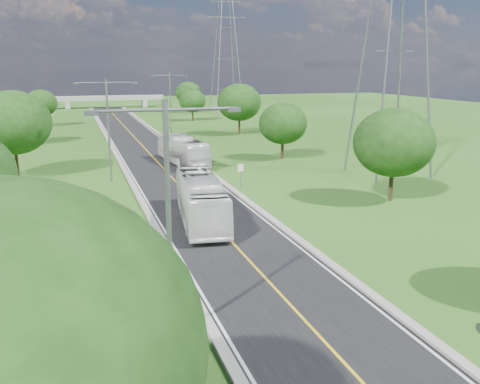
% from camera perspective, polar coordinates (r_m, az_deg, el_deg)
% --- Properties ---
extents(ground, '(260.00, 260.00, 0.00)m').
position_cam_1_polar(ground, '(69.67, -9.55, 3.95)').
color(ground, '#254814').
rests_on(ground, ground).
extents(road, '(8.00, 150.00, 0.06)m').
position_cam_1_polar(road, '(75.55, -10.20, 4.67)').
color(road, black).
rests_on(road, ground).
extents(curb_left, '(0.50, 150.00, 0.22)m').
position_cam_1_polar(curb_left, '(75.12, -13.42, 4.53)').
color(curb_left, gray).
rests_on(curb_left, ground).
extents(curb_right, '(0.50, 150.00, 0.22)m').
position_cam_1_polar(curb_right, '(76.18, -7.02, 4.92)').
color(curb_right, gray).
rests_on(curb_right, ground).
extents(speed_limit_sign, '(0.55, 0.09, 2.40)m').
position_cam_1_polar(speed_limit_sign, '(49.31, 0.06, 2.14)').
color(speed_limit_sign, slate).
rests_on(speed_limit_sign, ground).
extents(overpass, '(30.00, 3.00, 3.20)m').
position_cam_1_polar(overpass, '(148.68, -14.05, 9.62)').
color(overpass, gray).
rests_on(overpass, ground).
extents(streetlight_near_left, '(5.90, 0.25, 10.00)m').
position_cam_1_polar(streetlight_near_left, '(21.08, -7.67, -1.27)').
color(streetlight_near_left, slate).
rests_on(streetlight_near_left, ground).
extents(streetlight_mid_left, '(5.90, 0.25, 10.00)m').
position_cam_1_polar(streetlight_mid_left, '(53.49, -13.89, 7.35)').
color(streetlight_mid_left, slate).
rests_on(streetlight_mid_left, ground).
extents(streetlight_far_right, '(5.90, 0.25, 10.00)m').
position_cam_1_polar(streetlight_far_right, '(87.64, -7.46, 9.84)').
color(streetlight_far_right, slate).
rests_on(streetlight_far_right, ground).
extents(power_tower_near, '(9.00, 6.40, 28.00)m').
position_cam_1_polar(power_tower_near, '(57.52, 16.22, 15.67)').
color(power_tower_near, slate).
rests_on(power_tower_near, ground).
extents(power_tower_far, '(9.00, 6.40, 28.00)m').
position_cam_1_polar(power_tower_far, '(128.13, -1.51, 14.65)').
color(power_tower_far, slate).
rests_on(power_tower_far, ground).
extents(tree_lc, '(7.56, 7.56, 8.79)m').
position_cam_1_polar(tree_lc, '(58.66, -23.07, 6.81)').
color(tree_lc, black).
rests_on(tree_lc, ground).
extents(tree_ld, '(6.72, 6.72, 7.82)m').
position_cam_1_polar(tree_ld, '(82.71, -22.96, 8.01)').
color(tree_ld, black).
rests_on(tree_ld, ground).
extents(tree_le, '(5.88, 5.88, 6.84)m').
position_cam_1_polar(tree_le, '(106.46, -20.47, 8.87)').
color(tree_le, black).
rests_on(tree_le, ground).
extents(tree_lf, '(7.98, 7.98, 9.28)m').
position_cam_1_polar(tree_lf, '(11.56, -24.24, -15.49)').
color(tree_lf, black).
rests_on(tree_lf, ground).
extents(tree_rb, '(6.72, 6.72, 7.82)m').
position_cam_1_polar(tree_rb, '(46.23, 16.08, 5.08)').
color(tree_rb, black).
rests_on(tree_rb, ground).
extents(tree_rc, '(5.88, 5.88, 6.84)m').
position_cam_1_polar(tree_rc, '(65.24, 4.60, 7.30)').
color(tree_rc, black).
rests_on(tree_rc, ground).
extents(tree_rd, '(7.14, 7.14, 8.30)m').
position_cam_1_polar(tree_rd, '(88.36, -0.08, 9.54)').
color(tree_rd, black).
rests_on(tree_rd, ground).
extents(tree_re, '(5.46, 5.46, 6.35)m').
position_cam_1_polar(tree_re, '(110.96, -5.10, 9.64)').
color(tree_re, black).
rests_on(tree_re, ground).
extents(tree_rf, '(6.30, 6.30, 7.33)m').
position_cam_1_polar(tree_rf, '(131.18, -5.52, 10.48)').
color(tree_rf, black).
rests_on(tree_rf, ground).
extents(bus_outbound, '(4.11, 11.59, 3.16)m').
position_cam_1_polar(bus_outbound, '(62.14, -6.13, 4.45)').
color(bus_outbound, silver).
rests_on(bus_outbound, road).
extents(bus_inbound, '(4.25, 12.16, 3.32)m').
position_cam_1_polar(bus_inbound, '(38.85, -4.18, -0.81)').
color(bus_inbound, white).
rests_on(bus_inbound, road).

